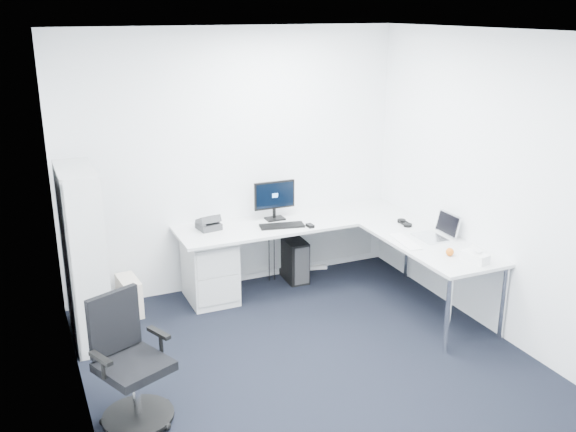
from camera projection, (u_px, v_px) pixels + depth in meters
name	position (u px, v px, depth m)	size (l,w,h in m)	color
ground	(323.00, 378.00, 5.21)	(4.20, 4.20, 0.00)	black
ceiling	(330.00, 33.00, 4.37)	(4.20, 4.20, 0.00)	white
wall_back	(234.00, 161.00, 6.61)	(3.60, 0.02, 2.70)	white
wall_front	(532.00, 352.00, 2.96)	(3.60, 0.02, 2.70)	white
wall_left	(75.00, 256.00, 4.10)	(0.02, 4.20, 2.70)	white
wall_right	(514.00, 193.00, 5.48)	(0.02, 4.20, 2.70)	white
l_desk	(310.00, 265.00, 6.52)	(2.52, 1.41, 0.74)	silver
drawer_pedestal	(210.00, 267.00, 6.50)	(0.46, 0.57, 0.71)	silver
bookshelf	(84.00, 256.00, 5.60)	(0.31, 0.79, 1.59)	#BBBDBD
task_chair	(134.00, 363.00, 4.52)	(0.54, 0.54, 0.96)	black
black_pc_tower	(293.00, 258.00, 7.05)	(0.21, 0.48, 0.47)	black
beige_pc_tower	(129.00, 296.00, 6.26)	(0.17, 0.38, 0.36)	beige
power_strip	(311.00, 268.00, 7.35)	(0.36, 0.06, 0.04)	white
monitor	(275.00, 200.00, 6.68)	(0.44, 0.14, 0.43)	black
black_keyboard	(282.00, 226.00, 6.52)	(0.45, 0.16, 0.02)	black
mouse	(310.00, 226.00, 6.51)	(0.06, 0.10, 0.03)	black
desk_phone	(209.00, 222.00, 6.43)	(0.21, 0.21, 0.15)	#2E2F31
laptop	(431.00, 227.00, 6.16)	(0.34, 0.33, 0.24)	silver
white_keyboard	(405.00, 242.00, 6.09)	(0.13, 0.45, 0.02)	white
headphones	(405.00, 222.00, 6.59)	(0.13, 0.20, 0.05)	black
orange_fruit	(450.00, 252.00, 5.75)	(0.07, 0.07, 0.07)	#D36112
tissue_box	(475.00, 257.00, 5.62)	(0.12, 0.24, 0.08)	white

